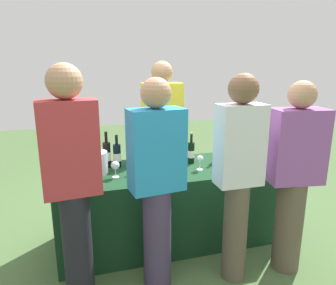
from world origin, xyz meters
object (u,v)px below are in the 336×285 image
object	(u,v)px
wine_bottle_4	(164,153)
guest_3	(294,174)
ice_bucket	(95,163)
guest_2	(238,172)
wine_glass_2	(200,159)
wine_bottle_1	(117,155)
wine_glass_1	(145,166)
wine_bottle_3	(146,156)
guest_0	(72,180)
wine_bottle_6	(220,150)
wine_bottle_7	(233,146)
wine_glass_0	(115,166)
wine_bottle_2	(133,154)
server_pouring	(162,134)
guest_1	(157,179)
wine_bottle_0	(107,154)
wine_bottle_5	(191,152)

from	to	relation	value
wine_bottle_4	guest_3	size ratio (longest dim) A/B	0.21
ice_bucket	guest_2	distance (m)	1.25
wine_glass_2	ice_bucket	xyz separation A→B (m)	(-0.93, 0.16, -0.00)
wine_bottle_1	wine_glass_1	bearing A→B (deg)	-56.13
wine_bottle_3	guest_0	distance (m)	0.93
wine_bottle_6	ice_bucket	world-z (taller)	wine_bottle_6
wine_bottle_7	wine_glass_0	bearing A→B (deg)	-167.62
wine_bottle_3	guest_2	size ratio (longest dim) A/B	0.20
wine_bottle_1	wine_bottle_3	world-z (taller)	wine_bottle_3
wine_bottle_2	wine_bottle_4	distance (m)	0.30
server_pouring	wine_bottle_3	bearing A→B (deg)	60.14
guest_1	wine_bottle_2	bearing A→B (deg)	86.14
wine_glass_1	wine_bottle_4	bearing A→B (deg)	43.37
wine_bottle_7	server_pouring	xyz separation A→B (m)	(-0.65, 0.43, 0.08)
wine_bottle_4	wine_glass_1	world-z (taller)	wine_bottle_4
wine_bottle_4	guest_3	bearing A→B (deg)	-42.60
wine_glass_0	server_pouring	distance (m)	0.93
wine_bottle_0	ice_bucket	world-z (taller)	wine_bottle_0
wine_bottle_7	wine_bottle_3	bearing A→B (deg)	-173.55
wine_bottle_2	guest_3	size ratio (longest dim) A/B	0.20
wine_bottle_2	wine_glass_2	size ratio (longest dim) A/B	2.29
ice_bucket	server_pouring	xyz separation A→B (m)	(0.77, 0.56, 0.10)
wine_bottle_6	guest_2	world-z (taller)	guest_2
wine_bottle_1	ice_bucket	xyz separation A→B (m)	(-0.21, -0.13, -0.01)
wine_bottle_7	ice_bucket	xyz separation A→B (m)	(-1.42, -0.13, -0.02)
wine_bottle_5	guest_1	xyz separation A→B (m)	(-0.51, -0.68, 0.03)
wine_bottle_1	wine_glass_0	size ratio (longest dim) A/B	2.14
wine_bottle_0	guest_0	bearing A→B (deg)	-110.17
wine_bottle_1	server_pouring	size ratio (longest dim) A/B	0.18
wine_bottle_3	wine_bottle_4	distance (m)	0.18
guest_0	guest_2	world-z (taller)	guest_0
wine_bottle_5	guest_3	distance (m)	0.98
wine_bottle_3	guest_0	xyz separation A→B (m)	(-0.64, -0.67, 0.08)
wine_glass_1	guest_0	bearing A→B (deg)	-141.55
wine_bottle_5	wine_bottle_6	xyz separation A→B (m)	(0.31, -0.01, -0.00)
wine_bottle_5	ice_bucket	xyz separation A→B (m)	(-0.92, -0.05, -0.01)
wine_glass_1	guest_1	world-z (taller)	guest_1
wine_bottle_1	wine_glass_1	size ratio (longest dim) A/B	2.39
guest_2	guest_3	xyz separation A→B (m)	(0.48, -0.01, -0.06)
wine_glass_0	guest_0	distance (m)	0.62
wine_bottle_7	wine_glass_0	world-z (taller)	wine_bottle_7
wine_bottle_7	server_pouring	distance (m)	0.79
wine_bottle_0	wine_bottle_4	size ratio (longest dim) A/B	1.04
wine_glass_1	guest_1	bearing A→B (deg)	-91.10
wine_glass_2	wine_bottle_1	bearing A→B (deg)	158.03
wine_bottle_5	guest_2	size ratio (longest dim) A/B	0.19
wine_glass_0	guest_0	bearing A→B (deg)	-123.82
wine_bottle_0	wine_bottle_2	xyz separation A→B (m)	(0.24, -0.02, -0.01)
wine_glass_1	guest_3	xyz separation A→B (m)	(1.08, -0.56, 0.02)
wine_bottle_4	server_pouring	world-z (taller)	server_pouring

